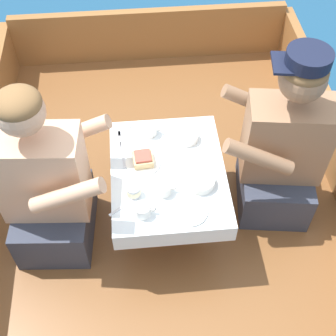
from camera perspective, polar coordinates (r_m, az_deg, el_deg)
name	(u,v)px	position (r m, az deg, el deg)	size (l,w,h in m)	color
ground_plane	(167,236)	(2.82, -0.07, -8.31)	(60.00, 60.00, 0.00)	navy
boat_deck	(167,224)	(2.70, -0.07, -6.84)	(2.01, 2.81, 0.27)	brown
bow_coaming	(149,34)	(3.43, -2.28, 15.97)	(1.89, 0.06, 0.38)	#936033
cockpit_table	(168,177)	(2.28, 0.00, -1.10)	(0.55, 0.70, 0.40)	#B2B2B7
person_port	(47,187)	(2.26, -14.57, -2.31)	(0.55, 0.47, 0.99)	#333847
person_starboard	(282,150)	(2.39, 13.68, 2.16)	(0.56, 0.50, 1.00)	#333847
plate_sandwich	(143,162)	(2.28, -3.06, 0.70)	(0.17, 0.17, 0.01)	white
plate_bread	(189,211)	(2.10, 2.57, -5.20)	(0.17, 0.17, 0.01)	white
sandwich	(143,159)	(2.25, -3.09, 1.15)	(0.10, 0.10, 0.05)	#E0BC7F
bowl_port_near	(200,181)	(2.18, 3.92, -1.58)	(0.14, 0.14, 0.04)	white
bowl_starboard_near	(187,136)	(2.36, 2.34, 3.90)	(0.11, 0.11, 0.04)	white
coffee_cup_port	(150,129)	(2.38, -2.26, 4.72)	(0.10, 0.08, 0.06)	white
coffee_cup_starboard	(142,210)	(2.08, -3.13, -5.15)	(0.10, 0.07, 0.06)	white
coffee_cup_center	(163,188)	(2.14, -0.61, -2.49)	(0.11, 0.08, 0.06)	white
tin_can	(133,191)	(2.14, -4.23, -2.81)	(0.07, 0.07, 0.05)	silver
utensil_spoon_port	(129,132)	(2.42, -4.82, 4.36)	(0.04, 0.17, 0.01)	silver
utensil_knife_port	(123,155)	(2.32, -5.51, 1.64)	(0.03, 0.17, 0.00)	silver
utensil_fork_starboard	(120,141)	(2.38, -5.91, 3.30)	(0.02, 0.17, 0.00)	silver
utensil_spoon_starboard	(130,202)	(2.14, -4.72, -4.15)	(0.15, 0.11, 0.01)	silver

